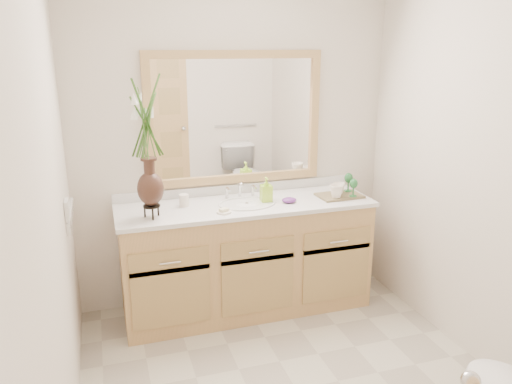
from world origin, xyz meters
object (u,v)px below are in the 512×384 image
object	(u,v)px
tumbler	(184,200)
tray	(340,196)
flower_vase	(147,133)
soap_bottle	(266,191)

from	to	relation	value
tumbler	tray	distance (m)	1.16
flower_vase	tumbler	size ratio (longest dim) A/B	9.63
tray	flower_vase	bearing A→B (deg)	179.95
flower_vase	tumbler	distance (m)	0.60
flower_vase	soap_bottle	size ratio (longest dim) A/B	5.20
flower_vase	tray	world-z (taller)	flower_vase
flower_vase	tumbler	xyz separation A→B (m)	(0.24, 0.18, -0.52)
flower_vase	soap_bottle	world-z (taller)	flower_vase
soap_bottle	tray	size ratio (longest dim) A/B	0.49
soap_bottle	tumbler	bearing A→B (deg)	177.78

